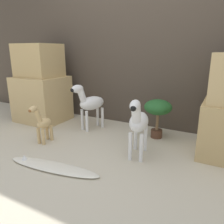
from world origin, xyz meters
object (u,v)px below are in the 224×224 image
Objects in this scene: zebra_right at (138,122)px; surfboard at (52,167)px; zebra_left at (90,103)px; giraffe_figurine at (42,123)px; potted_palm_front at (158,110)px.

zebra_right reaches higher than surfboard.
giraffe_figurine is (-0.24, -0.65, -0.14)m from zebra_left.
zebra_right is 1.00× the size of zebra_left.
zebra_left is 0.92m from potted_palm_front.
potted_palm_front is 1.41m from surfboard.
surfboard is (-0.62, -0.60, -0.37)m from zebra_right.
zebra_left reaches higher than potted_palm_front.
giraffe_figurine is 0.98× the size of potted_palm_front.
surfboard is (0.50, -0.41, -0.23)m from giraffe_figurine.
potted_palm_front is at bearing 87.61° from zebra_right.
potted_palm_front reaches higher than giraffe_figurine.
zebra_right is 1.32× the size of potted_palm_front.
surfboard is at bearing -38.94° from giraffe_figurine.
zebra_left reaches higher than surfboard.
zebra_left is at bearing 69.91° from giraffe_figurine.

